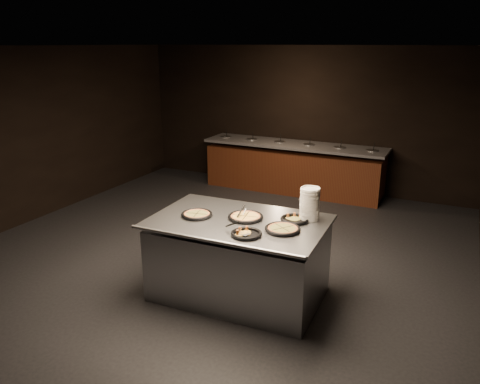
# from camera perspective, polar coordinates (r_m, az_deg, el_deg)

# --- Properties ---
(room) EXTENTS (7.02, 8.02, 2.92)m
(room) POSITION_cam_1_polar(r_m,az_deg,el_deg) (6.25, -4.28, 3.92)
(room) COLOR black
(room) RESTS_ON ground
(salad_bar) EXTENTS (3.70, 0.83, 1.18)m
(salad_bar) POSITION_cam_1_polar(r_m,az_deg,el_deg) (9.65, 6.44, 2.60)
(salad_bar) COLOR #4F2812
(salad_bar) RESTS_ON ground
(serving_counter) EXTENTS (2.06, 1.36, 0.97)m
(serving_counter) POSITION_cam_1_polar(r_m,az_deg,el_deg) (5.65, -0.16, -8.23)
(serving_counter) COLOR #B7BABF
(serving_counter) RESTS_ON ground
(plate_stack) EXTENTS (0.23, 0.23, 0.38)m
(plate_stack) POSITION_cam_1_polar(r_m,az_deg,el_deg) (5.46, 8.50, -1.45)
(plate_stack) COLOR white
(plate_stack) RESTS_ON serving_counter
(pan_veggie_whole) EXTENTS (0.37, 0.37, 0.04)m
(pan_veggie_whole) POSITION_cam_1_polar(r_m,az_deg,el_deg) (5.58, -5.28, -2.73)
(pan_veggie_whole) COLOR black
(pan_veggie_whole) RESTS_ON serving_counter
(pan_cheese_whole) EXTENTS (0.41, 0.41, 0.04)m
(pan_cheese_whole) POSITION_cam_1_polar(r_m,az_deg,el_deg) (5.49, 0.69, -3.03)
(pan_cheese_whole) COLOR black
(pan_cheese_whole) RESTS_ON serving_counter
(pan_cheese_slices_a) EXTENTS (0.33, 0.33, 0.04)m
(pan_cheese_slices_a) POSITION_cam_1_polar(r_m,az_deg,el_deg) (5.45, 6.69, -3.32)
(pan_cheese_slices_a) COLOR black
(pan_cheese_slices_a) RESTS_ON serving_counter
(pan_cheese_slices_b) EXTENTS (0.34, 0.34, 0.04)m
(pan_cheese_slices_b) POSITION_cam_1_polar(r_m,az_deg,el_deg) (5.01, 0.78, -5.10)
(pan_cheese_slices_b) COLOR black
(pan_cheese_slices_b) RESTS_ON serving_counter
(pan_veggie_slices) EXTENTS (0.40, 0.40, 0.04)m
(pan_veggie_slices) POSITION_cam_1_polar(r_m,az_deg,el_deg) (5.16, 5.23, -4.49)
(pan_veggie_slices) COLOR black
(pan_veggie_slices) RESTS_ON serving_counter
(server_left) EXTENTS (0.09, 0.30, 0.14)m
(server_left) POSITION_cam_1_polar(r_m,az_deg,el_deg) (5.51, 0.36, -2.38)
(server_left) COLOR #B7BABF
(server_left) RESTS_ON serving_counter
(server_right) EXTENTS (0.31, 0.11, 0.15)m
(server_right) POSITION_cam_1_polar(r_m,az_deg,el_deg) (5.04, -0.49, -4.31)
(server_right) COLOR #B7BABF
(server_right) RESTS_ON serving_counter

